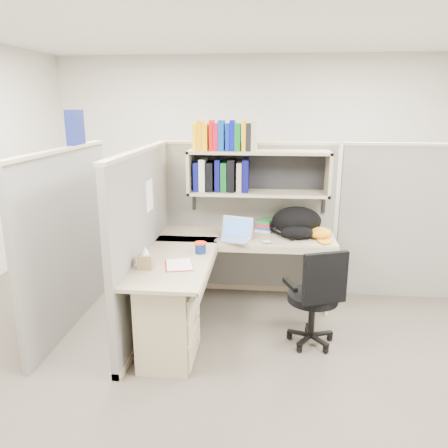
# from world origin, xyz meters

# --- Properties ---
(ground) EXTENTS (6.00, 6.00, 0.00)m
(ground) POSITION_xyz_m (0.00, 0.00, 0.00)
(ground) COLOR #342E28
(ground) RESTS_ON ground
(room_shell) EXTENTS (6.00, 6.00, 6.00)m
(room_shell) POSITION_xyz_m (0.00, 0.00, 1.62)
(room_shell) COLOR #B6B1A4
(room_shell) RESTS_ON ground
(cubicle) EXTENTS (3.79, 1.84, 1.95)m
(cubicle) POSITION_xyz_m (-0.37, 0.45, 0.91)
(cubicle) COLOR #5B5B57
(cubicle) RESTS_ON ground
(desk) EXTENTS (1.74, 1.75, 0.73)m
(desk) POSITION_xyz_m (-0.41, -0.29, 0.44)
(desk) COLOR gray
(desk) RESTS_ON ground
(laptop) EXTENTS (0.39, 0.39, 0.22)m
(laptop) POSITION_xyz_m (-0.12, 0.36, 0.84)
(laptop) COLOR #B3B3B8
(laptop) RESTS_ON desk
(backpack) EXTENTS (0.57, 0.50, 0.29)m
(backpack) POSITION_xyz_m (0.49, 0.56, 0.87)
(backpack) COLOR black
(backpack) RESTS_ON desk
(orange_cap) EXTENTS (0.26, 0.28, 0.11)m
(orange_cap) POSITION_xyz_m (0.72, 0.51, 0.79)
(orange_cap) COLOR orange
(orange_cap) RESTS_ON desk
(snack_canister) EXTENTS (0.10, 0.10, 0.10)m
(snack_canister) POSITION_xyz_m (-0.38, -0.03, 0.78)
(snack_canister) COLOR navy
(snack_canister) RESTS_ON desk
(tissue_box) EXTENTS (0.12, 0.12, 0.18)m
(tissue_box) POSITION_xyz_m (-0.76, -0.43, 0.82)
(tissue_box) COLOR #8A734E
(tissue_box) RESTS_ON desk
(mouse) EXTENTS (0.10, 0.07, 0.04)m
(mouse) POSITION_xyz_m (0.20, 0.31, 0.75)
(mouse) COLOR #7D9CB2
(mouse) RESTS_ON desk
(paper_cup) EXTENTS (0.07, 0.07, 0.09)m
(paper_cup) POSITION_xyz_m (0.03, 0.70, 0.78)
(paper_cup) COLOR white
(paper_cup) RESTS_ON desk
(book_stack) EXTENTS (0.23, 0.27, 0.11)m
(book_stack) POSITION_xyz_m (0.19, 0.77, 0.78)
(book_stack) COLOR slate
(book_stack) RESTS_ON desk
(loose_paper) EXTENTS (0.27, 0.31, 0.00)m
(loose_paper) POSITION_xyz_m (-0.51, -0.34, 0.73)
(loose_paper) COLOR white
(loose_paper) RESTS_ON desk
(task_chair) EXTENTS (0.51, 0.48, 0.89)m
(task_chair) POSITION_xyz_m (0.61, -0.25, 0.32)
(task_chair) COLOR black
(task_chair) RESTS_ON ground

